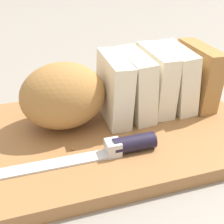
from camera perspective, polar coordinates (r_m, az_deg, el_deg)
name	(u,v)px	position (r m, az deg, el deg)	size (l,w,h in m)	color
ground_plane	(112,140)	(0.52, 0.00, -4.85)	(3.00, 3.00, 0.00)	gray
cutting_board	(112,135)	(0.52, 0.00, -3.89)	(0.42, 0.27, 0.02)	#9E6B3D
bread_loaf	(116,87)	(0.52, 0.75, 4.23)	(0.32, 0.12, 0.10)	#A8753D
bread_knife	(107,150)	(0.45, -0.89, -6.48)	(0.28, 0.03, 0.02)	silver
crumb_near_knife	(116,118)	(0.53, 0.75, -0.98)	(0.01, 0.01, 0.01)	#A8753D
crumb_near_loaf	(73,149)	(0.47, -6.77, -6.27)	(0.00, 0.00, 0.00)	#A8753D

